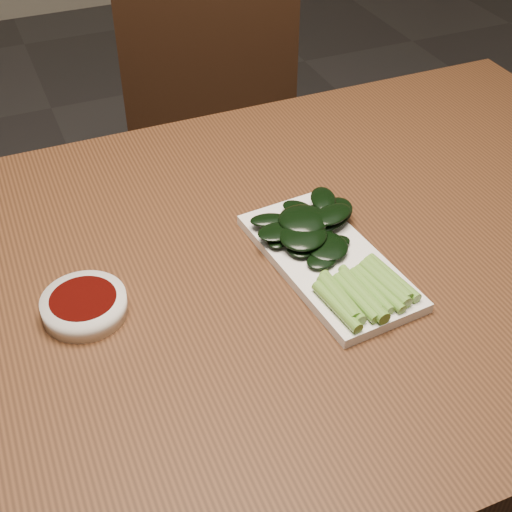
% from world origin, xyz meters
% --- Properties ---
extents(table, '(1.40, 0.80, 0.75)m').
position_xyz_m(table, '(0.00, 0.00, 0.68)').
color(table, '#492814').
rests_on(table, ground).
extents(chair_far, '(0.52, 0.52, 0.89)m').
position_xyz_m(chair_far, '(0.22, 0.71, 0.49)').
color(chair_far, black).
rests_on(chair_far, ground).
extents(sauce_bowl, '(0.10, 0.10, 0.03)m').
position_xyz_m(sauce_bowl, '(-0.19, -0.00, 0.76)').
color(sauce_bowl, white).
rests_on(sauce_bowl, table).
extents(serving_plate, '(0.15, 0.28, 0.01)m').
position_xyz_m(serving_plate, '(0.12, -0.04, 0.76)').
color(serving_plate, white).
rests_on(serving_plate, table).
extents(gai_lan, '(0.16, 0.26, 0.03)m').
position_xyz_m(gai_lan, '(0.12, -0.03, 0.77)').
color(gai_lan, '#689C35').
rests_on(gai_lan, serving_plate).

